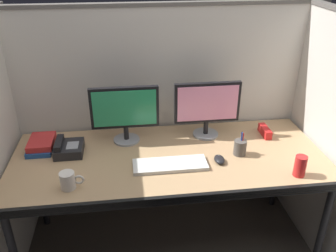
{
  "coord_description": "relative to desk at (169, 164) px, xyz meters",
  "views": [
    {
      "loc": [
        -0.24,
        -1.51,
        1.89
      ],
      "look_at": [
        0.0,
        0.35,
        0.92
      ],
      "focal_mm": 37.78,
      "sensor_mm": 36.0,
      "label": 1
    }
  ],
  "objects": [
    {
      "name": "cubicle_partition_rear",
      "position": [
        0.0,
        0.46,
        0.1
      ],
      "size": [
        2.21,
        0.06,
        1.57
      ],
      "color": "beige",
      "rests_on": "ground"
    },
    {
      "name": "cubicle_partition_right",
      "position": [
        0.99,
        -0.09,
        0.1
      ],
      "size": [
        0.06,
        1.41,
        1.57
      ],
      "color": "beige",
      "rests_on": "ground"
    },
    {
      "name": "desk",
      "position": [
        0.0,
        0.0,
        0.0
      ],
      "size": [
        1.9,
        0.8,
        0.74
      ],
      "color": "tan",
      "rests_on": "ground"
    },
    {
      "name": "monitor_left",
      "position": [
        -0.25,
        0.23,
        0.27
      ],
      "size": [
        0.43,
        0.17,
        0.37
      ],
      "color": "gray",
      "rests_on": "desk"
    },
    {
      "name": "monitor_right",
      "position": [
        0.28,
        0.24,
        0.27
      ],
      "size": [
        0.43,
        0.17,
        0.37
      ],
      "color": "gray",
      "rests_on": "desk"
    },
    {
      "name": "keyboard_main",
      "position": [
        -0.01,
        -0.1,
        0.06
      ],
      "size": [
        0.43,
        0.15,
        0.02
      ],
      "primitive_type": "cube",
      "color": "silver",
      "rests_on": "desk"
    },
    {
      "name": "computer_mouse",
      "position": [
        0.29,
        -0.09,
        0.07
      ],
      "size": [
        0.06,
        0.1,
        0.04
      ],
      "color": "black",
      "rests_on": "desk"
    },
    {
      "name": "pen_cup",
      "position": [
        0.43,
        -0.02,
        0.1
      ],
      "size": [
        0.08,
        0.08,
        0.15
      ],
      "color": "#4C4742",
      "rests_on": "desk"
    },
    {
      "name": "red_stapler",
      "position": [
        0.67,
        0.2,
        0.08
      ],
      "size": [
        0.04,
        0.15,
        0.06
      ],
      "primitive_type": "cube",
      "color": "red",
      "rests_on": "desk"
    },
    {
      "name": "desk_phone",
      "position": [
        -0.61,
        0.13,
        0.08
      ],
      "size": [
        0.17,
        0.19,
        0.09
      ],
      "color": "black",
      "rests_on": "desk"
    },
    {
      "name": "book_stack",
      "position": [
        -0.78,
        0.19,
        0.08
      ],
      "size": [
        0.16,
        0.22,
        0.07
      ],
      "color": "#1E478C",
      "rests_on": "desk"
    },
    {
      "name": "soda_can",
      "position": [
        0.69,
        -0.28,
        0.11
      ],
      "size": [
        0.07,
        0.07,
        0.12
      ],
      "primitive_type": "cylinder",
      "color": "red",
      "rests_on": "desk"
    },
    {
      "name": "coffee_mug",
      "position": [
        -0.57,
        -0.23,
        0.1
      ],
      "size": [
        0.13,
        0.08,
        0.09
      ],
      "color": "silver",
      "rests_on": "desk"
    }
  ]
}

